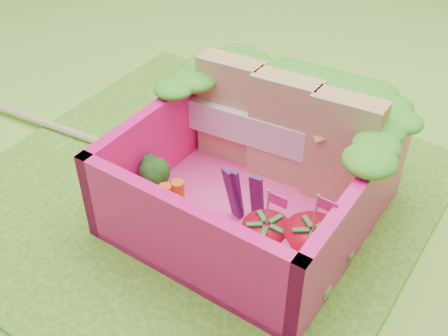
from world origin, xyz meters
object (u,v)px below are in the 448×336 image
Objects in this scene: sandwich_stack at (284,130)px; strawberry_left at (265,242)px; broccoli at (153,175)px; bento_box at (251,176)px; strawberry_right at (310,251)px; chopsticks at (64,130)px.

strawberry_left is (0.27, -0.65, -0.20)m from sandwich_stack.
bento_box is at bearing 28.11° from broccoli.
sandwich_stack is at bearing 89.25° from bento_box.
chopsticks is at bearing 174.31° from strawberry_right.
strawberry_left is at bearing -67.42° from sandwich_stack.
bento_box is at bearing 1.85° from chopsticks.
strawberry_right is at bearing 13.76° from strawberry_left.
strawberry_left is 1.79m from chopsticks.
sandwich_stack is 0.52× the size of chopsticks.
bento_box reaches higher than chopsticks.
strawberry_left is 0.92× the size of strawberry_right.
sandwich_stack is 0.80m from broccoli.
strawberry_right is (0.99, 0.02, -0.04)m from broccoli.
strawberry_left is (0.28, -0.30, -0.10)m from bento_box.
broccoli is at bearing -12.14° from chopsticks.
chopsticks is (-1.49, -0.40, -0.36)m from sandwich_stack.
sandwich_stack is 2.35× the size of strawberry_right.
bento_box is 4.23× the size of broccoli.
strawberry_right is 0.22× the size of chopsticks.
bento_box is 0.37m from sandwich_stack.
broccoli is at bearing 177.11° from strawberry_left.
chopsticks is (-1.76, 0.25, -0.16)m from strawberry_left.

